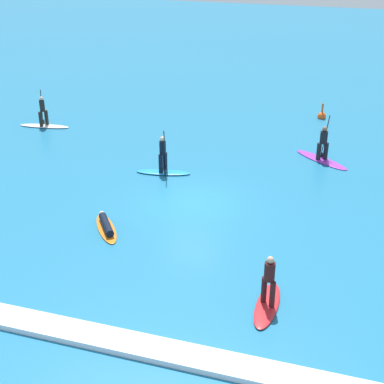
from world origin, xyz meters
name	(u,v)px	position (x,y,z in m)	size (l,w,h in m)	color
ground_plane	(192,203)	(0.00, 0.00, 0.00)	(120.00, 120.00, 0.00)	#1E6B93
surfer_on_blue_board	(163,165)	(-2.17, 2.48, 0.44)	(2.61, 1.10, 2.28)	#1E8CD1
surfer_on_red_board	(268,294)	(4.27, -5.99, 0.46)	(0.70, 2.41, 1.80)	red
surfer_on_orange_board	(106,226)	(-2.48, -3.08, 0.14)	(1.93, 2.34, 0.38)	orange
surfer_on_purple_board	(322,151)	(4.72, 6.25, 0.49)	(2.96, 2.44, 2.21)	purple
surfer_on_white_board	(44,120)	(-10.83, 6.59, 0.41)	(2.94, 0.99, 2.06)	white
marker_buoy	(322,116)	(4.10, 12.80, 0.15)	(0.50, 0.50, 1.04)	#E55119
wave_crest	(99,337)	(0.00, -8.89, 0.09)	(16.04, 0.90, 0.18)	white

